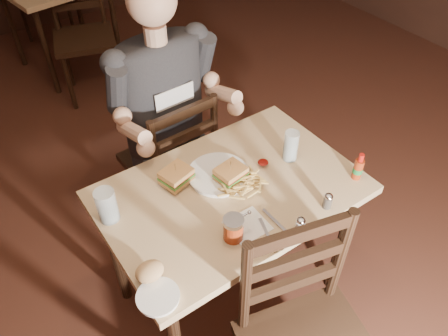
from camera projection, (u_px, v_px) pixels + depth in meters
room_shell at (255, 4)px, 1.62m from camera, size 7.00×7.00×7.00m
main_table at (231, 204)px, 1.86m from camera, size 1.07×0.72×0.77m
chair_far at (169, 161)px, 2.39m from camera, size 0.45×0.49×0.92m
bg_chair_near at (84, 38)px, 3.37m from camera, size 0.57×0.60×0.98m
diner at (165, 86)px, 2.01m from camera, size 0.59×0.47×0.98m
dinner_plate at (218, 175)px, 1.85m from camera, size 0.26×0.26×0.01m
sandwich_left at (176, 172)px, 1.78m from camera, size 0.14×0.13×0.10m
sandwich_right at (231, 170)px, 1.79m from camera, size 0.13×0.11×0.10m
fries_pile at (243, 185)px, 1.77m from camera, size 0.24×0.17×0.04m
ketchup_dollop at (263, 162)px, 1.89m from camera, size 0.05×0.05×0.01m
glass_left at (107, 206)px, 1.64m from camera, size 0.08×0.08×0.14m
glass_right at (291, 146)px, 1.89m from camera, size 0.06×0.06×0.14m
hot_sauce at (359, 166)px, 1.81m from camera, size 0.04×0.04×0.13m
salt_shaker at (300, 225)px, 1.62m from camera, size 0.04×0.04×0.07m
pepper_shaker at (328, 201)px, 1.71m from camera, size 0.04×0.04×0.07m
syrup_dispenser at (233, 229)px, 1.58m from camera, size 0.08×0.08×0.10m
napkin at (248, 225)px, 1.66m from camera, size 0.15×0.14×0.00m
knife at (279, 225)px, 1.65m from camera, size 0.02×0.20×0.00m
fork at (267, 234)px, 1.62m from camera, size 0.06×0.16×0.01m
side_plate at (158, 297)px, 1.43m from camera, size 0.14×0.14×0.01m
bread_roll at (150, 271)px, 1.46m from camera, size 0.10×0.08×0.06m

